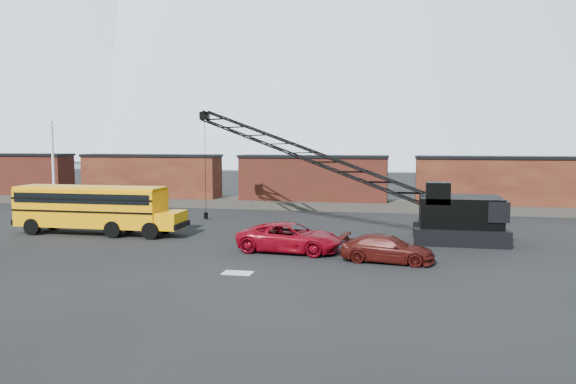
# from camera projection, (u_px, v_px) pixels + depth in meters

# --- Properties ---
(ground) EXTENTS (160.00, 160.00, 0.00)m
(ground) POSITION_uv_depth(u_px,v_px,m) (250.00, 256.00, 30.48)
(ground) COLOR black
(ground) RESTS_ON ground
(gravel_berm) EXTENTS (120.00, 5.00, 0.70)m
(gravel_berm) POSITION_uv_depth(u_px,v_px,m) (313.00, 204.00, 51.91)
(gravel_berm) COLOR #453F39
(gravel_berm) RESTS_ON ground
(boxcar_west_far) EXTENTS (13.70, 3.10, 4.17)m
(boxcar_west_far) POSITION_uv_depth(u_px,v_px,m) (8.00, 174.00, 58.05)
(boxcar_west_far) COLOR #4A1615
(boxcar_west_far) RESTS_ON gravel_berm
(boxcar_west_near) EXTENTS (13.70, 3.10, 4.17)m
(boxcar_west_near) POSITION_uv_depth(u_px,v_px,m) (152.00, 176.00, 54.86)
(boxcar_west_near) COLOR #411412
(boxcar_west_near) RESTS_ON gravel_berm
(boxcar_mid) EXTENTS (13.70, 3.10, 4.17)m
(boxcar_mid) POSITION_uv_depth(u_px,v_px,m) (313.00, 178.00, 51.68)
(boxcar_mid) COLOR #4A1615
(boxcar_mid) RESTS_ON gravel_berm
(boxcar_east_near) EXTENTS (13.70, 3.10, 4.17)m
(boxcar_east_near) POSITION_uv_depth(u_px,v_px,m) (496.00, 180.00, 48.50)
(boxcar_east_near) COLOR #411412
(boxcar_east_near) RESTS_ON gravel_berm
(utility_pole) EXTENTS (1.40, 0.24, 8.00)m
(utility_pole) POSITION_uv_depth(u_px,v_px,m) (53.00, 163.00, 52.42)
(utility_pole) COLOR silver
(utility_pole) RESTS_ON ground
(snow_patch) EXTENTS (1.40, 0.90, 0.02)m
(snow_patch) POSITION_uv_depth(u_px,v_px,m) (238.00, 273.00, 26.47)
(snow_patch) COLOR silver
(snow_patch) RESTS_ON ground
(school_bus) EXTENTS (11.65, 2.65, 3.19)m
(school_bus) POSITION_uv_depth(u_px,v_px,m) (95.00, 207.00, 37.27)
(school_bus) COLOR #FDA005
(school_bus) RESTS_ON ground
(red_pickup) EXTENTS (6.11, 3.26, 1.63)m
(red_pickup) POSITION_uv_depth(u_px,v_px,m) (290.00, 237.00, 31.45)
(red_pickup) COLOR maroon
(red_pickup) RESTS_ON ground
(maroon_suv) EXTENTS (5.00, 2.51, 1.39)m
(maroon_suv) POSITION_uv_depth(u_px,v_px,m) (387.00, 249.00, 28.83)
(maroon_suv) COLOR #450E0C
(maroon_suv) RESTS_ON ground
(crawler_crane) EXTENTS (21.79, 8.38, 8.64)m
(crawler_crane) POSITION_uv_depth(u_px,v_px,m) (312.00, 156.00, 38.90)
(crawler_crane) COLOR black
(crawler_crane) RESTS_ON ground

